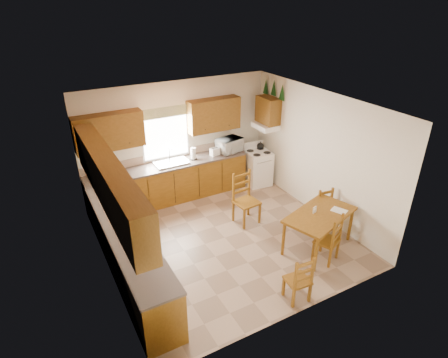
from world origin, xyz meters
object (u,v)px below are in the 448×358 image
stove (258,168)px  chair_near_right (327,238)px  chair_near_left (298,277)px  chair_far_right (328,211)px  dining_table (318,230)px  microwave (230,145)px  chair_far_left (247,199)px

stove → chair_near_right: (-0.59, -3.14, 0.05)m
chair_near_left → chair_far_right: size_ratio=1.00×
dining_table → chair_near_left: 1.49m
microwave → chair_near_right: bearing=-102.6°
microwave → chair_far_left: microwave is taller
chair_near_right → chair_far_right: 1.01m
microwave → chair_near_right: 3.46m
stove → chair_far_left: (-1.20, -1.38, 0.13)m
dining_table → chair_near_left: (-1.20, -0.88, 0.06)m
chair_far_right → microwave: bearing=114.1°
stove → microwave: size_ratio=1.53×
stove → chair_far_right: bearing=-81.7°
microwave → chair_far_left: 1.81m
dining_table → chair_near_left: chair_near_left is taller
dining_table → stove: bearing=62.5°
stove → chair_far_right: 2.42m
chair_near_left → chair_near_right: (1.08, 0.52, 0.05)m
chair_far_left → chair_near_right: bearing=-76.6°
microwave → chair_far_right: bearing=-87.7°
stove → chair_far_left: bearing=-125.2°
dining_table → chair_near_left: size_ratio=1.62×
chair_near_left → chair_near_right: bearing=-148.9°
chair_near_left → chair_far_left: size_ratio=0.77×
microwave → chair_near_left: microwave is taller
chair_near_right → chair_far_right: (0.70, 0.72, -0.05)m
chair_near_right → chair_far_right: bearing=-157.2°
microwave → chair_far_right: (0.79, -2.68, -0.66)m
chair_near_right → chair_far_left: chair_far_left is taller
chair_near_left → chair_near_right: chair_near_right is taller
chair_far_left → stove: bearing=43.3°
stove → microwave: bearing=164.4°
chair_near_left → chair_far_right: chair_near_left is taller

